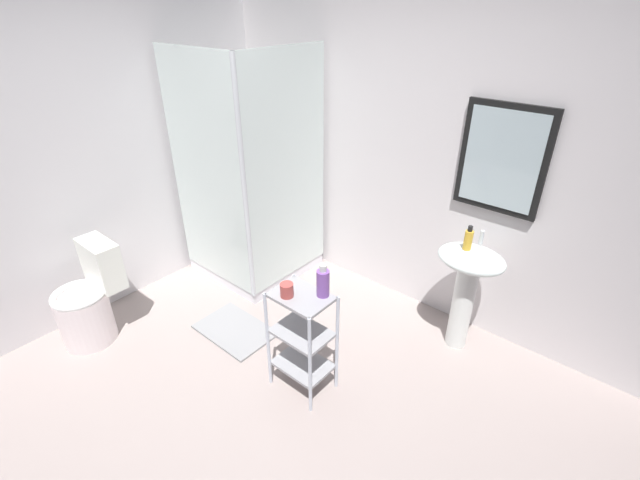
% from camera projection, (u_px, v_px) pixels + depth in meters
% --- Properties ---
extents(ground_plane, '(4.20, 4.20, 0.02)m').
position_uv_depth(ground_plane, '(245.00, 425.00, 2.69)').
color(ground_plane, '#9F8F8A').
extents(wall_back, '(4.20, 0.14, 2.50)m').
position_uv_depth(wall_back, '(417.00, 155.00, 3.30)').
color(wall_back, silver).
rests_on(wall_back, ground_plane).
extents(wall_left, '(0.10, 4.20, 2.50)m').
position_uv_depth(wall_left, '(57.00, 164.00, 3.12)').
color(wall_left, silver).
rests_on(wall_left, ground_plane).
extents(shower_stall, '(0.92, 0.92, 2.00)m').
position_uv_depth(shower_stall, '(254.00, 229.00, 3.94)').
color(shower_stall, white).
rests_on(shower_stall, ground_plane).
extents(pedestal_sink, '(0.46, 0.37, 0.81)m').
position_uv_depth(pedestal_sink, '(467.00, 279.00, 3.04)').
color(pedestal_sink, white).
rests_on(pedestal_sink, ground_plane).
extents(sink_faucet, '(0.03, 0.03, 0.10)m').
position_uv_depth(sink_faucet, '(481.00, 237.00, 2.98)').
color(sink_faucet, silver).
rests_on(sink_faucet, pedestal_sink).
extents(toilet, '(0.37, 0.49, 0.76)m').
position_uv_depth(toilet, '(89.00, 302.00, 3.24)').
color(toilet, white).
rests_on(toilet, ground_plane).
extents(storage_cart, '(0.38, 0.28, 0.74)m').
position_uv_depth(storage_cart, '(302.00, 334.00, 2.75)').
color(storage_cart, silver).
rests_on(storage_cart, ground_plane).
extents(hand_soap_bottle, '(0.06, 0.06, 0.17)m').
position_uv_depth(hand_soap_bottle, '(468.00, 239.00, 2.91)').
color(hand_soap_bottle, gold).
rests_on(hand_soap_bottle, pedestal_sink).
extents(conditioner_bottle_purple, '(0.08, 0.08, 0.21)m').
position_uv_depth(conditioner_bottle_purple, '(323.00, 282.00, 2.56)').
color(conditioner_bottle_purple, '#804EA9').
rests_on(conditioner_bottle_purple, storage_cart).
extents(rinse_cup, '(0.08, 0.08, 0.09)m').
position_uv_depth(rinse_cup, '(286.00, 290.00, 2.58)').
color(rinse_cup, '#B24742').
rests_on(rinse_cup, storage_cart).
extents(bath_mat, '(0.60, 0.40, 0.02)m').
position_uv_depth(bath_mat, '(235.00, 330.00, 3.43)').
color(bath_mat, gray).
rests_on(bath_mat, ground_plane).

